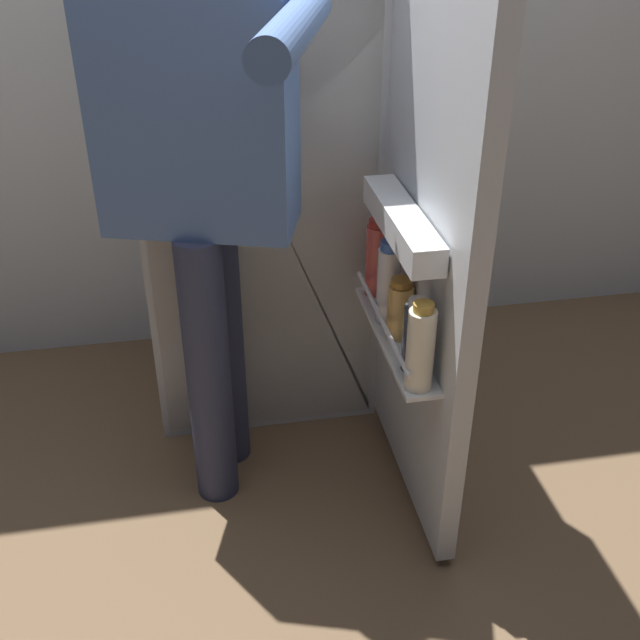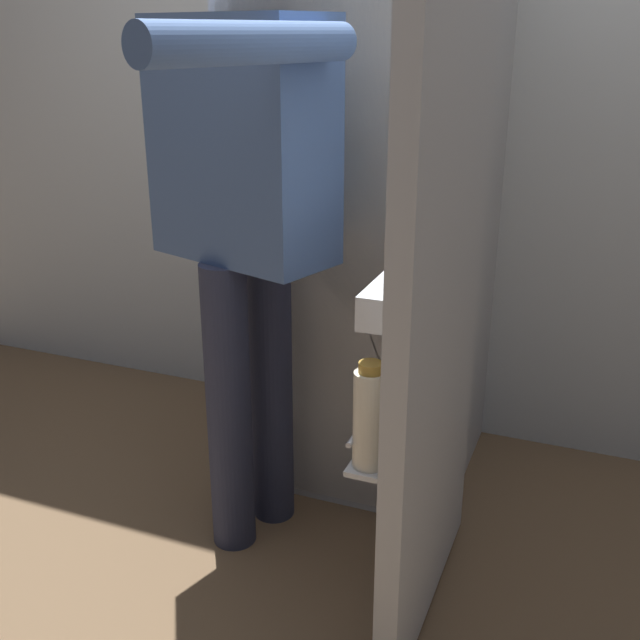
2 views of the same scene
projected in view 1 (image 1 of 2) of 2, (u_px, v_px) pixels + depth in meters
name	position (u px, v px, depth m)	size (l,w,h in m)	color
ground_plane	(282.00, 476.00, 2.35)	(6.07, 6.07, 0.00)	brown
refrigerator	(262.00, 151.00, 2.33)	(0.75, 1.28, 1.70)	silver
person	(203.00, 159.00, 1.86)	(0.56, 0.83, 1.64)	#2D334C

